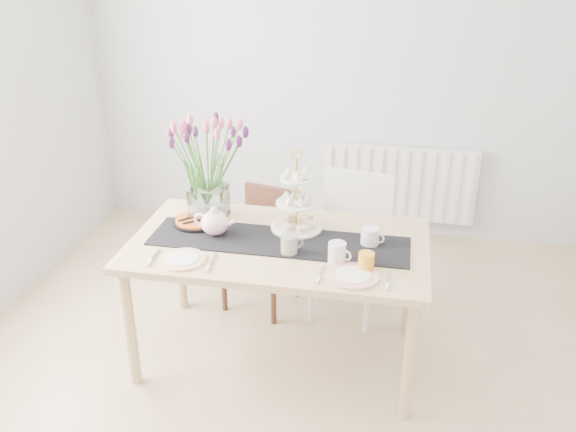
% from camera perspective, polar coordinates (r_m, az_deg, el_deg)
% --- Properties ---
extents(room_shell, '(4.50, 4.50, 4.50)m').
position_cam_1_polar(room_shell, '(2.64, -0.47, 3.59)').
color(room_shell, tan).
rests_on(room_shell, ground).
extents(radiator, '(1.20, 0.08, 0.60)m').
position_cam_1_polar(radiator, '(4.94, 10.33, 3.00)').
color(radiator, white).
rests_on(radiator, room_shell).
extents(dining_table, '(1.60, 0.90, 0.75)m').
position_cam_1_polar(dining_table, '(3.32, -0.88, -3.61)').
color(dining_table, tan).
rests_on(dining_table, ground).
extents(chair_brown, '(0.47, 0.47, 0.77)m').
position_cam_1_polar(chair_brown, '(3.99, -2.10, -2.17)').
color(chair_brown, '#361C13').
rests_on(chair_brown, ground).
extents(chair_white, '(0.52, 0.52, 0.91)m').
position_cam_1_polar(chair_white, '(3.89, 6.05, -1.66)').
color(chair_white, silver).
rests_on(chair_white, ground).
extents(table_runner, '(1.40, 0.35, 0.01)m').
position_cam_1_polar(table_runner, '(3.28, -0.89, -2.37)').
color(table_runner, black).
rests_on(table_runner, dining_table).
extents(tulip_vase, '(0.72, 0.72, 0.62)m').
position_cam_1_polar(tulip_vase, '(3.44, -7.68, 5.82)').
color(tulip_vase, silver).
rests_on(tulip_vase, dining_table).
extents(cake_stand, '(0.29, 0.29, 0.42)m').
position_cam_1_polar(cake_stand, '(3.37, 0.82, 0.57)').
color(cake_stand, gold).
rests_on(cake_stand, dining_table).
extents(teapot, '(0.28, 0.24, 0.16)m').
position_cam_1_polar(teapot, '(3.34, -6.87, -0.65)').
color(teapot, white).
rests_on(teapot, dining_table).
extents(cream_jug, '(0.13, 0.13, 0.10)m').
position_cam_1_polar(cream_jug, '(3.26, 7.68, -1.92)').
color(cream_jug, silver).
rests_on(cream_jug, dining_table).
extents(tart_tin, '(0.28, 0.28, 0.03)m').
position_cam_1_polar(tart_tin, '(3.51, -8.50, -0.52)').
color(tart_tin, black).
rests_on(tart_tin, dining_table).
extents(mug_grey, '(0.12, 0.12, 0.10)m').
position_cam_1_polar(mug_grey, '(3.14, 0.13, -2.72)').
color(mug_grey, gray).
rests_on(mug_grey, dining_table).
extents(mug_white, '(0.12, 0.12, 0.11)m').
position_cam_1_polar(mug_white, '(3.07, 4.61, -3.45)').
color(mug_white, silver).
rests_on(mug_white, dining_table).
extents(mug_orange, '(0.11, 0.11, 0.09)m').
position_cam_1_polar(mug_orange, '(3.02, 7.33, -4.26)').
color(mug_orange, orange).
rests_on(mug_orange, dining_table).
extents(plate_left, '(0.25, 0.25, 0.01)m').
position_cam_1_polar(plate_left, '(3.14, -9.83, -4.03)').
color(plate_left, white).
rests_on(plate_left, dining_table).
extents(plate_right, '(0.28, 0.28, 0.01)m').
position_cam_1_polar(plate_right, '(2.97, 6.13, -5.59)').
color(plate_right, white).
rests_on(plate_right, dining_table).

